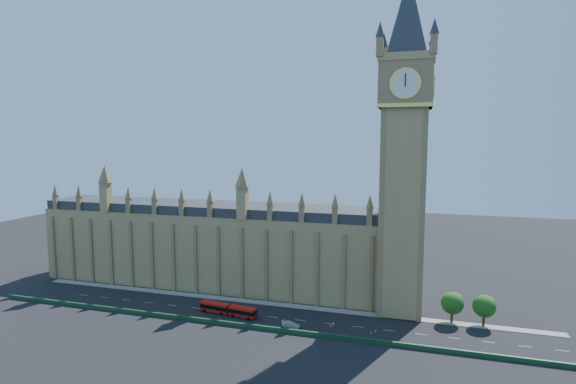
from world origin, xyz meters
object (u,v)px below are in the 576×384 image
(car_white, at_px, (290,324))
(car_silver, at_px, (291,325))
(car_grey, at_px, (251,315))
(red_bus, at_px, (228,310))

(car_white, bearing_deg, car_silver, -145.44)
(car_grey, bearing_deg, car_white, -104.82)
(car_white, bearing_deg, car_grey, 82.98)
(red_bus, relative_size, car_white, 4.04)
(red_bus, distance_m, car_silver, 19.90)
(car_grey, bearing_deg, car_silver, -108.68)
(red_bus, bearing_deg, car_grey, 7.64)
(car_silver, xyz_separation_m, car_white, (-0.60, 1.03, -0.13))
(car_grey, xyz_separation_m, car_silver, (12.76, -3.48, 0.07))
(car_white, bearing_deg, red_bus, 87.15)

